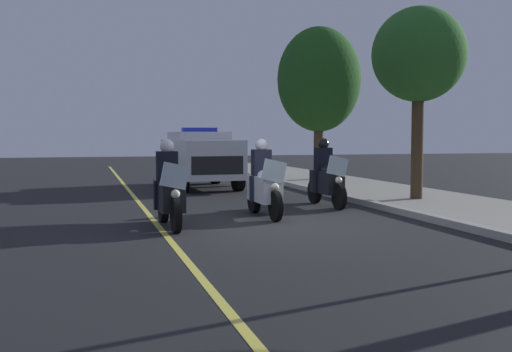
% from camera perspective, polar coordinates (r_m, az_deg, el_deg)
% --- Properties ---
extents(ground_plane, '(80.00, 80.00, 0.00)m').
position_cam_1_polar(ground_plane, '(12.08, 1.88, -4.71)').
color(ground_plane, black).
extents(curb_strip, '(48.00, 0.24, 0.15)m').
position_cam_1_polar(curb_strip, '(13.44, 15.41, -3.65)').
color(curb_strip, '#9E9B93').
rests_on(curb_strip, ground).
extents(sidewalk_strip, '(48.00, 3.60, 0.10)m').
position_cam_1_polar(sidewalk_strip, '(14.52, 21.85, -3.34)').
color(sidewalk_strip, gray).
rests_on(sidewalk_strip, ground).
extents(lane_stripe_center, '(48.00, 0.12, 0.01)m').
position_cam_1_polar(lane_stripe_center, '(11.61, -8.78, -5.09)').
color(lane_stripe_center, '#E0D14C').
rests_on(lane_stripe_center, ground).
extents(police_motorcycle_lead_left, '(2.14, 0.58, 1.72)m').
position_cam_1_polar(police_motorcycle_lead_left, '(11.97, -8.16, -1.46)').
color(police_motorcycle_lead_left, black).
rests_on(police_motorcycle_lead_left, ground).
extents(police_motorcycle_lead_right, '(2.14, 0.58, 1.72)m').
position_cam_1_polar(police_motorcycle_lead_right, '(13.35, 0.76, -0.87)').
color(police_motorcycle_lead_right, black).
rests_on(police_motorcycle_lead_right, ground).
extents(police_motorcycle_trailing, '(2.14, 0.58, 1.72)m').
position_cam_1_polar(police_motorcycle_trailing, '(15.40, 6.59, -0.26)').
color(police_motorcycle_trailing, black).
rests_on(police_motorcycle_trailing, ground).
extents(police_suv, '(4.96, 2.20, 2.05)m').
position_cam_1_polar(police_suv, '(20.81, -5.27, 1.83)').
color(police_suv, silver).
rests_on(police_suv, ground).
extents(tree_mid_block, '(2.47, 2.47, 5.08)m').
position_cam_1_polar(tree_mid_block, '(16.90, 15.01, 10.81)').
color(tree_mid_block, '#42301E').
rests_on(tree_mid_block, sidewalk_strip).
extents(tree_far_back, '(3.18, 3.18, 5.81)m').
position_cam_1_polar(tree_far_back, '(23.60, 5.92, 8.95)').
color(tree_far_back, '#42301E').
rests_on(tree_far_back, sidewalk_strip).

